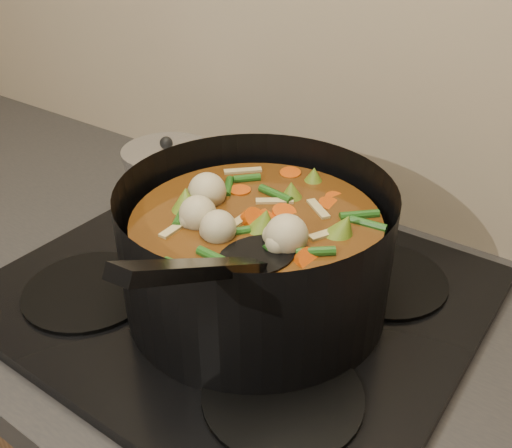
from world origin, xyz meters
The scene contains 3 objects.
stovetop centered at (0.00, 1.93, 0.92)m, with size 0.62×0.54×0.03m.
stockpot centered at (0.04, 1.92, 1.01)m, with size 0.37×0.48×0.25m.
saucepan centered at (-0.24, 2.05, 0.98)m, with size 0.15×0.15×0.12m.
Camera 1 is at (0.39, 1.43, 1.42)m, focal length 40.00 mm.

